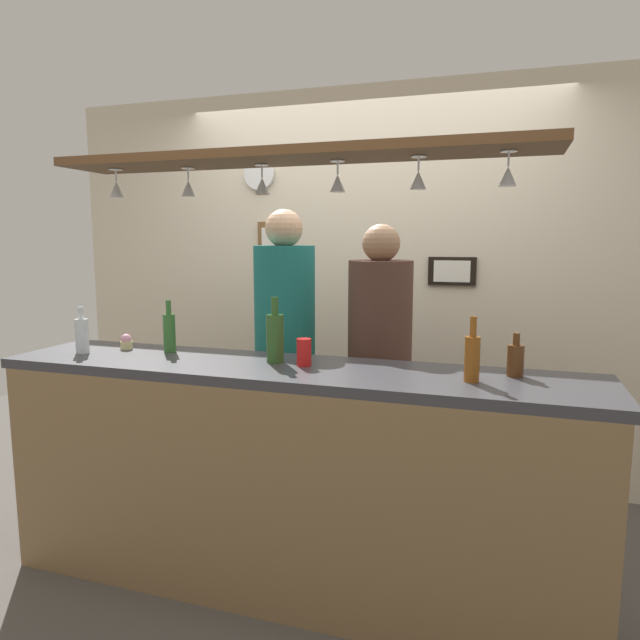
{
  "coord_description": "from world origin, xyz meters",
  "views": [
    {
      "loc": [
        0.9,
        -2.64,
        1.6
      ],
      "look_at": [
        0.0,
        0.1,
        1.19
      ],
      "focal_mm": 31.82,
      "sensor_mm": 36.0,
      "label": 1
    }
  ],
  "objects": [
    {
      "name": "ground_plane",
      "position": [
        0.0,
        0.0,
        0.0
      ],
      "size": [
        8.0,
        8.0,
        0.0
      ],
      "primitive_type": "plane",
      "color": "#4C4742"
    },
    {
      "name": "back_wall",
      "position": [
        0.0,
        1.1,
        1.3
      ],
      "size": [
        4.4,
        0.06,
        2.6
      ],
      "primitive_type": "cube",
      "color": "beige",
      "rests_on": "ground_plane"
    },
    {
      "name": "bar_counter",
      "position": [
        0.0,
        -0.51,
        0.7
      ],
      "size": [
        2.7,
        0.55,
        1.05
      ],
      "color": "#38383D",
      "rests_on": "ground_plane"
    },
    {
      "name": "overhead_glass_rack",
      "position": [
        0.0,
        -0.3,
        1.96
      ],
      "size": [
        2.2,
        0.36,
        0.04
      ],
      "primitive_type": "cube",
      "color": "brown"
    },
    {
      "name": "hanging_wineglass_far_left",
      "position": [
        -0.9,
        -0.3,
        1.85
      ],
      "size": [
        0.07,
        0.07,
        0.13
      ],
      "color": "silver",
      "rests_on": "overhead_glass_rack"
    },
    {
      "name": "hanging_wineglass_left",
      "position": [
        -0.54,
        -0.24,
        1.85
      ],
      "size": [
        0.07,
        0.07,
        0.13
      ],
      "color": "silver",
      "rests_on": "overhead_glass_rack"
    },
    {
      "name": "hanging_wineglass_center_left",
      "position": [
        -0.17,
        -0.24,
        1.85
      ],
      "size": [
        0.07,
        0.07,
        0.13
      ],
      "color": "silver",
      "rests_on": "overhead_glass_rack"
    },
    {
      "name": "hanging_wineglass_center",
      "position": [
        0.2,
        -0.25,
        1.85
      ],
      "size": [
        0.07,
        0.07,
        0.13
      ],
      "color": "silver",
      "rests_on": "overhead_glass_rack"
    },
    {
      "name": "hanging_wineglass_center_right",
      "position": [
        0.54,
        -0.27,
        1.85
      ],
      "size": [
        0.07,
        0.07,
        0.13
      ],
      "color": "silver",
      "rests_on": "overhead_glass_rack"
    },
    {
      "name": "hanging_wineglass_right",
      "position": [
        0.89,
        -0.31,
        1.85
      ],
      "size": [
        0.07,
        0.07,
        0.13
      ],
      "color": "silver",
      "rests_on": "overhead_glass_rack"
    },
    {
      "name": "person_left_teal_shirt",
      "position": [
        -0.27,
        0.28,
        1.07
      ],
      "size": [
        0.34,
        0.34,
        1.77
      ],
      "color": "#2D334C",
      "rests_on": "ground_plane"
    },
    {
      "name": "person_middle_brown_shirt",
      "position": [
        0.28,
        0.28,
        1.02
      ],
      "size": [
        0.34,
        0.34,
        1.68
      ],
      "color": "#2D334C",
      "rests_on": "ground_plane"
    },
    {
      "name": "bottle_beer_amber_tall",
      "position": [
        0.79,
        -0.38,
        1.15
      ],
      "size": [
        0.06,
        0.06,
        0.26
      ],
      "color": "brown",
      "rests_on": "bar_counter"
    },
    {
      "name": "bottle_beer_brown_stubby",
      "position": [
        0.95,
        -0.23,
        1.12
      ],
      "size": [
        0.07,
        0.07,
        0.18
      ],
      "color": "#512D14",
      "rests_on": "bar_counter"
    },
    {
      "name": "bottle_champagne_green",
      "position": [
        -0.09,
        -0.29,
        1.16
      ],
      "size": [
        0.08,
        0.08,
        0.3
      ],
      "color": "#2D5623",
      "rests_on": "bar_counter"
    },
    {
      "name": "bottle_beer_green_import",
      "position": [
        -0.68,
        -0.23,
        1.15
      ],
      "size": [
        0.06,
        0.06,
        0.26
      ],
      "color": "#336B2D",
      "rests_on": "bar_counter"
    },
    {
      "name": "bottle_soda_clear",
      "position": [
        -1.08,
        -0.39,
        1.14
      ],
      "size": [
        0.06,
        0.06,
        0.23
      ],
      "color": "silver",
      "rests_on": "bar_counter"
    },
    {
      "name": "drink_can",
      "position": [
        0.06,
        -0.32,
        1.11
      ],
      "size": [
        0.07,
        0.07,
        0.12
      ],
      "primitive_type": "cylinder",
      "color": "red",
      "rests_on": "bar_counter"
    },
    {
      "name": "cupcake",
      "position": [
        -0.94,
        -0.24,
        1.08
      ],
      "size": [
        0.06,
        0.06,
        0.08
      ],
      "color": "beige",
      "rests_on": "bar_counter"
    },
    {
      "name": "picture_frame_caricature",
      "position": [
        -0.64,
        1.06,
        1.56
      ],
      "size": [
        0.26,
        0.02,
        0.34
      ],
      "color": "brown",
      "rests_on": "back_wall"
    },
    {
      "name": "picture_frame_lower_pair",
      "position": [
        0.57,
        1.06,
        1.4
      ],
      "size": [
        0.3,
        0.02,
        0.18
      ],
      "color": "black",
      "rests_on": "back_wall"
    },
    {
      "name": "wall_clock",
      "position": [
        -0.76,
        1.05,
        2.06
      ],
      "size": [
        0.22,
        0.03,
        0.22
      ],
      "primitive_type": "cylinder",
      "rotation": [
        1.57,
        0.0,
        0.0
      ],
      "color": "white",
      "rests_on": "back_wall"
    }
  ]
}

